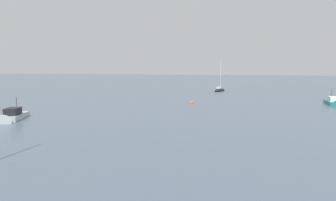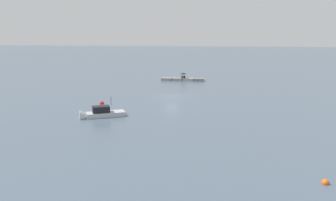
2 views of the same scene
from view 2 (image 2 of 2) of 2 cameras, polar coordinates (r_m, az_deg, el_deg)
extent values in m
plane|color=#475666|center=(58.10, 0.63, 0.65)|extent=(500.00, 500.00, 0.00)
cube|color=slate|center=(77.80, 5.34, 3.58)|extent=(2.44, 1.68, 0.66)
cube|color=gray|center=(77.95, 3.47, 3.62)|extent=(2.44, 1.68, 0.66)
cube|color=gray|center=(78.19, 1.61, 3.66)|extent=(2.44, 1.68, 0.66)
cube|color=gray|center=(78.50, -0.23, 3.70)|extent=(2.44, 1.68, 0.66)
cube|color=#1E2333|center=(77.60, 2.79, 3.90)|extent=(0.42, 0.47, 0.16)
cube|color=#232328|center=(77.85, 2.84, 4.06)|extent=(0.43, 0.28, 0.52)
sphere|color=tan|center=(77.81, 2.84, 4.32)|extent=(0.22, 0.22, 0.22)
cube|color=#1E2333|center=(77.84, 2.39, 3.93)|extent=(0.42, 0.47, 0.16)
cube|color=maroon|center=(78.08, 2.44, 4.08)|extent=(0.43, 0.28, 0.52)
sphere|color=tan|center=(78.04, 2.45, 4.35)|extent=(0.22, 0.22, 0.22)
cylinder|color=black|center=(77.86, 2.64, 4.26)|extent=(0.02, 0.02, 1.05)
cone|color=black|center=(77.79, 2.64, 4.70)|extent=(1.50, 1.50, 0.26)
sphere|color=black|center=(77.77, 2.64, 4.82)|extent=(0.05, 0.05, 0.05)
cube|color=#ADB2B7|center=(44.89, -10.69, -2.48)|extent=(5.32, 3.85, 0.84)
cone|color=#ADB2B7|center=(44.67, -13.89, -2.69)|extent=(2.35, 2.36, 1.77)
cube|color=black|center=(44.64, -11.50, -1.49)|extent=(2.60, 2.22, 0.84)
cube|color=#283847|center=(44.57, -12.27, -1.48)|extent=(0.67, 1.24, 0.59)
cylinder|color=black|center=(44.59, -9.82, -0.12)|extent=(0.05, 0.05, 1.17)
sphere|color=#EA5914|center=(27.53, 25.51, -12.67)|extent=(0.54, 0.54, 0.54)
sphere|color=red|center=(53.03, -11.37, -0.48)|extent=(0.69, 0.69, 0.69)
camera|label=1|loc=(43.70, -64.07, -1.13)|focal=30.31mm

